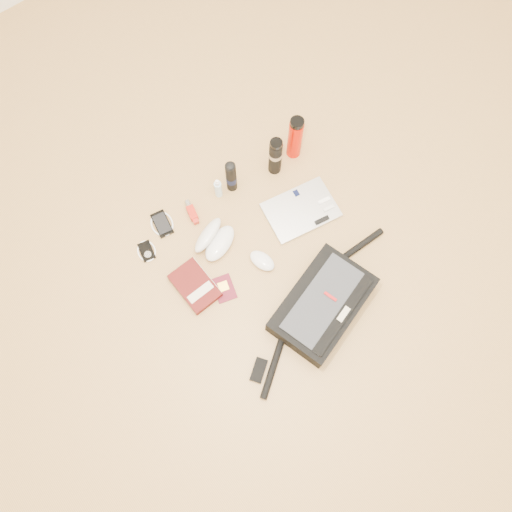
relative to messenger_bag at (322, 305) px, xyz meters
The scene contains 14 objects.
ground 0.24m from the messenger_bag, 99.52° to the left, with size 4.00×4.00×0.00m, color #AF8349.
messenger_bag is the anchor object (origin of this frame).
laptop 0.45m from the messenger_bag, 61.06° to the left, with size 0.34×0.27×0.03m.
book 0.54m from the messenger_bag, 132.20° to the left, with size 0.14×0.21×0.04m.
passport 0.42m from the messenger_bag, 130.28° to the left, with size 0.11×0.13×0.01m.
mouse 0.32m from the messenger_bag, 102.43° to the left, with size 0.10×0.13×0.04m.
sunglasses_case 0.54m from the messenger_bag, 109.05° to the left, with size 0.23×0.21×0.11m.
ipod 0.79m from the messenger_bag, 123.52° to the left, with size 0.09×0.10×0.01m.
phone 0.79m from the messenger_bag, 113.21° to the left, with size 0.11×0.13×0.01m.
inhaler 0.71m from the messenger_bag, 104.31° to the left, with size 0.05×0.12×0.03m.
spray_bottle 0.69m from the messenger_bag, 91.88° to the left, with size 0.04×0.04×0.13m.
aerosol_can 0.68m from the messenger_bag, 86.05° to the left, with size 0.06×0.06×0.20m.
thermos_black 0.69m from the messenger_bag, 67.96° to the left, with size 0.07×0.07×0.23m.
thermos_red 0.76m from the messenger_bag, 59.63° to the left, with size 0.08×0.08×0.25m.
Camera 1 is at (-0.47, -0.45, 2.04)m, focal length 35.00 mm.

